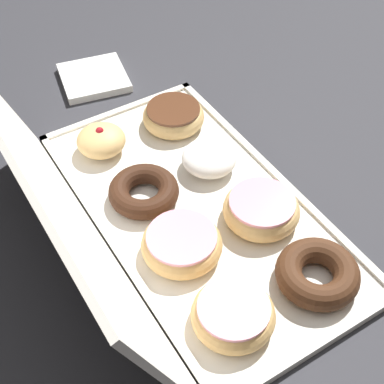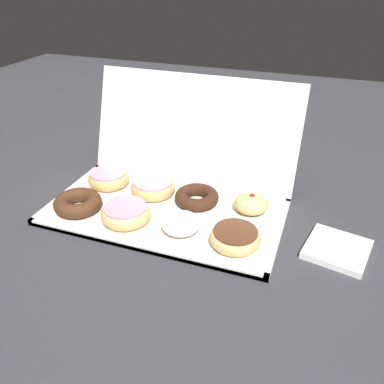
# 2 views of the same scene
# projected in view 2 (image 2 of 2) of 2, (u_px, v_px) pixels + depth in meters

# --- Properties ---
(ground_plane) EXTENTS (3.00, 3.00, 0.00)m
(ground_plane) POSITION_uv_depth(u_px,v_px,m) (165.00, 214.00, 0.98)
(ground_plane) COLOR #333338
(donut_box) EXTENTS (0.57, 0.31, 0.01)m
(donut_box) POSITION_uv_depth(u_px,v_px,m) (165.00, 212.00, 0.97)
(donut_box) COLOR silver
(donut_box) RESTS_ON ground
(box_lid_open) EXTENTS (0.57, 0.11, 0.28)m
(box_lid_open) POSITION_uv_depth(u_px,v_px,m) (193.00, 131.00, 1.07)
(box_lid_open) COLOR silver
(box_lid_open) RESTS_ON ground
(chocolate_cake_ring_donut_0) EXTENTS (0.12, 0.12, 0.04)m
(chocolate_cake_ring_donut_0) POSITION_uv_depth(u_px,v_px,m) (78.00, 203.00, 0.97)
(chocolate_cake_ring_donut_0) COLOR #472816
(chocolate_cake_ring_donut_0) RESTS_ON donut_box
(pink_frosted_donut_1) EXTENTS (0.12, 0.12, 0.04)m
(pink_frosted_donut_1) POSITION_uv_depth(u_px,v_px,m) (126.00, 213.00, 0.92)
(pink_frosted_donut_1) COLOR #E5B770
(pink_frosted_donut_1) RESTS_ON donut_box
(powdered_filled_donut_2) EXTENTS (0.09, 0.09, 0.04)m
(powdered_filled_donut_2) POSITION_uv_depth(u_px,v_px,m) (181.00, 223.00, 0.89)
(powdered_filled_donut_2) COLOR white
(powdered_filled_donut_2) RESTS_ON donut_box
(chocolate_frosted_donut_3) EXTENTS (0.11, 0.11, 0.04)m
(chocolate_frosted_donut_3) POSITION_uv_depth(u_px,v_px,m) (235.00, 237.00, 0.85)
(chocolate_frosted_donut_3) COLOR #E5B770
(chocolate_frosted_donut_3) RESTS_ON donut_box
(pink_frosted_donut_4) EXTENTS (0.11, 0.11, 0.04)m
(pink_frosted_donut_4) POSITION_uv_depth(u_px,v_px,m) (109.00, 178.00, 1.07)
(pink_frosted_donut_4) COLOR tan
(pink_frosted_donut_4) RESTS_ON donut_box
(pink_frosted_donut_5) EXTENTS (0.12, 0.12, 0.04)m
(pink_frosted_donut_5) POSITION_uv_depth(u_px,v_px,m) (153.00, 187.00, 1.03)
(pink_frosted_donut_5) COLOR tan
(pink_frosted_donut_5) RESTS_ON donut_box
(chocolate_cake_ring_donut_6) EXTENTS (0.11, 0.11, 0.03)m
(chocolate_cake_ring_donut_6) POSITION_uv_depth(u_px,v_px,m) (197.00, 197.00, 0.99)
(chocolate_cake_ring_donut_6) COLOR #381E11
(chocolate_cake_ring_donut_6) RESTS_ON donut_box
(jelly_filled_donut_7) EXTENTS (0.08, 0.08, 0.05)m
(jelly_filled_donut_7) POSITION_uv_depth(u_px,v_px,m) (251.00, 203.00, 0.96)
(jelly_filled_donut_7) COLOR #E5B770
(jelly_filled_donut_7) RESTS_ON donut_box
(napkin_stack) EXTENTS (0.15, 0.15, 0.01)m
(napkin_stack) POSITION_uv_depth(u_px,v_px,m) (337.00, 249.00, 0.85)
(napkin_stack) COLOR white
(napkin_stack) RESTS_ON ground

